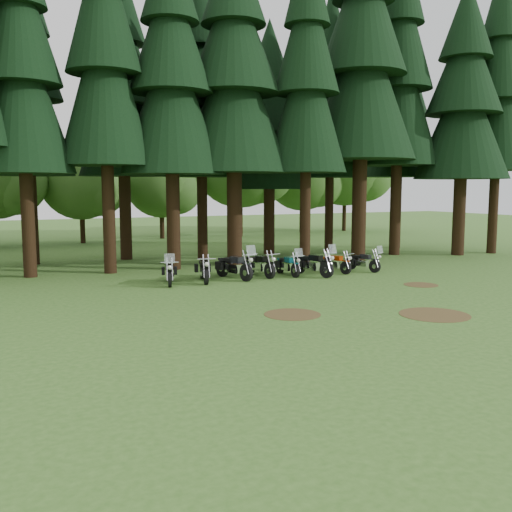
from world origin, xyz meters
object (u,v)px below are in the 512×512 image
at_px(motorcycle_1, 204,270).
at_px(motorcycle_3, 259,266).
at_px(motorcycle_2, 234,267).
at_px(motorcycle_7, 363,262).
at_px(motorcycle_0, 170,273).
at_px(motorcycle_6, 334,264).
at_px(motorcycle_5, 313,265).
at_px(motorcycle_4, 288,266).

distance_m(motorcycle_1, motorcycle_3, 2.77).
distance_m(motorcycle_2, motorcycle_7, 6.56).
xyz_separation_m(motorcycle_0, motorcycle_6, (7.97, -0.26, -0.05)).
relative_size(motorcycle_6, motorcycle_7, 0.98).
height_order(motorcycle_3, motorcycle_6, motorcycle_3).
xyz_separation_m(motorcycle_1, motorcycle_5, (5.00, -0.68, 0.03)).
xyz_separation_m(motorcycle_1, motorcycle_3, (2.76, 0.26, -0.00)).
xyz_separation_m(motorcycle_5, motorcycle_6, (1.45, 0.42, -0.09)).
relative_size(motorcycle_1, motorcycle_6, 1.14).
distance_m(motorcycle_2, motorcycle_5, 3.65).
relative_size(motorcycle_3, motorcycle_6, 1.16).
xyz_separation_m(motorcycle_2, motorcycle_3, (1.33, 0.18, -0.05)).
bearing_deg(motorcycle_2, motorcycle_4, -16.74).
relative_size(motorcycle_3, motorcycle_4, 1.09).
distance_m(motorcycle_1, motorcycle_5, 5.05).
bearing_deg(motorcycle_4, motorcycle_0, 179.77).
bearing_deg(motorcycle_1, motorcycle_5, 7.09).
distance_m(motorcycle_1, motorcycle_4, 4.04).
distance_m(motorcycle_0, motorcycle_5, 6.56).
bearing_deg(motorcycle_1, motorcycle_3, 20.11).
bearing_deg(motorcycle_2, motorcycle_1, 169.23).
height_order(motorcycle_4, motorcycle_6, motorcycle_4).
bearing_deg(motorcycle_0, motorcycle_6, 14.73).
bearing_deg(motorcycle_0, motorcycle_3, 19.99).
bearing_deg(motorcycle_0, motorcycle_7, 13.98).
bearing_deg(motorcycle_1, motorcycle_6, 12.53).
distance_m(motorcycle_5, motorcycle_7, 2.99).
relative_size(motorcycle_0, motorcycle_5, 0.91).
relative_size(motorcycle_3, motorcycle_7, 1.13).
bearing_deg(motorcycle_2, motorcycle_0, 167.64).
relative_size(motorcycle_2, motorcycle_3, 1.08).
height_order(motorcycle_2, motorcycle_3, motorcycle_2).
height_order(motorcycle_1, motorcycle_7, motorcycle_7).
bearing_deg(motorcycle_1, motorcycle_7, 11.72).
bearing_deg(motorcycle_6, motorcycle_5, -177.62).
bearing_deg(motorcycle_7, motorcycle_0, 161.33).
xyz_separation_m(motorcycle_0, motorcycle_1, (1.52, -0.00, 0.01)).
height_order(motorcycle_1, motorcycle_2, motorcycle_2).
bearing_deg(motorcycle_2, motorcycle_6, -17.60).
height_order(motorcycle_0, motorcycle_4, motorcycle_0).
bearing_deg(motorcycle_5, motorcycle_1, 155.55).
bearing_deg(motorcycle_0, motorcycle_4, 15.97).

